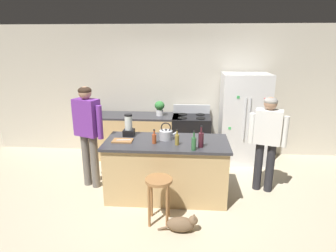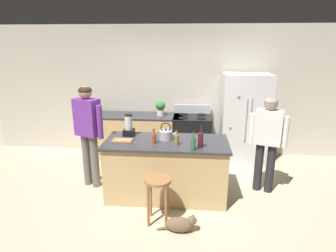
{
  "view_description": "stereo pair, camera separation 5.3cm",
  "coord_description": "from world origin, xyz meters",
  "px_view_note": "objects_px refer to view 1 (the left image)",
  "views": [
    {
      "loc": [
        0.32,
        -4.03,
        2.34
      ],
      "look_at": [
        0.0,
        0.3,
        1.06
      ],
      "focal_mm": 30.35,
      "sensor_mm": 36.0,
      "label": 1
    },
    {
      "loc": [
        0.38,
        -4.03,
        2.34
      ],
      "look_at": [
        0.0,
        0.3,
        1.06
      ],
      "focal_mm": 30.35,
      "sensor_mm": 36.0,
      "label": 2
    }
  ],
  "objects_px": {
    "cat": "(182,224)",
    "bottle_wine": "(201,139)",
    "stove_range": "(191,137)",
    "bottle_olive_oil": "(194,143)",
    "person_by_island_left": "(88,128)",
    "tea_kettle": "(166,134)",
    "chef_knife": "(124,140)",
    "person_by_sink_right": "(267,136)",
    "blender_appliance": "(129,127)",
    "potted_plant": "(160,107)",
    "bottle_vinegar": "(177,139)",
    "bar_stool": "(159,188)",
    "bottle_cooking_sauce": "(154,138)",
    "kitchen_island": "(167,169)",
    "refrigerator": "(243,119)",
    "cutting_board": "(123,141)"
  },
  "relations": [
    {
      "from": "cat",
      "to": "bottle_wine",
      "type": "xyz_separation_m",
      "value": [
        0.24,
        0.68,
        0.92
      ]
    },
    {
      "from": "stove_range",
      "to": "bottle_olive_oil",
      "type": "relative_size",
      "value": 3.96
    },
    {
      "from": "person_by_island_left",
      "to": "tea_kettle",
      "type": "xyz_separation_m",
      "value": [
        1.28,
        -0.14,
        -0.04
      ]
    },
    {
      "from": "chef_knife",
      "to": "person_by_sink_right",
      "type": "bearing_deg",
      "value": -0.95
    },
    {
      "from": "person_by_island_left",
      "to": "blender_appliance",
      "type": "relative_size",
      "value": 4.82
    },
    {
      "from": "stove_range",
      "to": "person_by_island_left",
      "type": "xyz_separation_m",
      "value": [
        -1.67,
        -1.3,
        0.56
      ]
    },
    {
      "from": "bottle_olive_oil",
      "to": "tea_kettle",
      "type": "xyz_separation_m",
      "value": [
        -0.42,
        0.42,
        -0.02
      ]
    },
    {
      "from": "person_by_island_left",
      "to": "person_by_sink_right",
      "type": "relative_size",
      "value": 1.09
    },
    {
      "from": "chef_knife",
      "to": "blender_appliance",
      "type": "bearing_deg",
      "value": 75.57
    },
    {
      "from": "potted_plant",
      "to": "bottle_vinegar",
      "type": "height_order",
      "value": "potted_plant"
    },
    {
      "from": "bottle_olive_oil",
      "to": "tea_kettle",
      "type": "distance_m",
      "value": 0.6
    },
    {
      "from": "bottle_olive_oil",
      "to": "person_by_sink_right",
      "type": "bearing_deg",
      "value": 28.78
    },
    {
      "from": "bar_stool",
      "to": "tea_kettle",
      "type": "relative_size",
      "value": 2.33
    },
    {
      "from": "bottle_wine",
      "to": "bottle_olive_oil",
      "type": "height_order",
      "value": "bottle_wine"
    },
    {
      "from": "cat",
      "to": "bottle_vinegar",
      "type": "relative_size",
      "value": 2.2
    },
    {
      "from": "stove_range",
      "to": "bottle_cooking_sauce",
      "type": "distance_m",
      "value": 1.8
    },
    {
      "from": "person_by_sink_right",
      "to": "chef_knife",
      "type": "bearing_deg",
      "value": -170.95
    },
    {
      "from": "person_by_sink_right",
      "to": "kitchen_island",
      "type": "bearing_deg",
      "value": -169.3
    },
    {
      "from": "kitchen_island",
      "to": "bottle_cooking_sauce",
      "type": "height_order",
      "value": "bottle_cooking_sauce"
    },
    {
      "from": "stove_range",
      "to": "potted_plant",
      "type": "height_order",
      "value": "potted_plant"
    },
    {
      "from": "cat",
      "to": "kitchen_island",
      "type": "bearing_deg",
      "value": 106.71
    },
    {
      "from": "person_by_sink_right",
      "to": "potted_plant",
      "type": "relative_size",
      "value": 5.18
    },
    {
      "from": "blender_appliance",
      "to": "bottle_olive_oil",
      "type": "distance_m",
      "value": 1.17
    },
    {
      "from": "bar_stool",
      "to": "blender_appliance",
      "type": "height_order",
      "value": "blender_appliance"
    },
    {
      "from": "stove_range",
      "to": "tea_kettle",
      "type": "distance_m",
      "value": 1.58
    },
    {
      "from": "bottle_olive_oil",
      "to": "tea_kettle",
      "type": "height_order",
      "value": "bottle_olive_oil"
    },
    {
      "from": "person_by_sink_right",
      "to": "person_by_island_left",
      "type": "bearing_deg",
      "value": -178.65
    },
    {
      "from": "person_by_sink_right",
      "to": "blender_appliance",
      "type": "height_order",
      "value": "person_by_sink_right"
    },
    {
      "from": "bottle_vinegar",
      "to": "bottle_wine",
      "type": "distance_m",
      "value": 0.35
    },
    {
      "from": "person_by_sink_right",
      "to": "bottle_olive_oil",
      "type": "bearing_deg",
      "value": -151.22
    },
    {
      "from": "cat",
      "to": "bottle_vinegar",
      "type": "height_order",
      "value": "bottle_vinegar"
    },
    {
      "from": "bottle_cooking_sauce",
      "to": "stove_range",
      "type": "bearing_deg",
      "value": 71.18
    },
    {
      "from": "refrigerator",
      "to": "bottle_cooking_sauce",
      "type": "bearing_deg",
      "value": -134.51
    },
    {
      "from": "cutting_board",
      "to": "potted_plant",
      "type": "bearing_deg",
      "value": 76.12
    },
    {
      "from": "person_by_sink_right",
      "to": "bottle_cooking_sauce",
      "type": "distance_m",
      "value": 1.78
    },
    {
      "from": "person_by_sink_right",
      "to": "bottle_olive_oil",
      "type": "relative_size",
      "value": 5.63
    },
    {
      "from": "potted_plant",
      "to": "bottle_vinegar",
      "type": "bearing_deg",
      "value": -75.85
    },
    {
      "from": "cutting_board",
      "to": "chef_knife",
      "type": "xyz_separation_m",
      "value": [
        0.02,
        0.0,
        0.01
      ]
    },
    {
      "from": "person_by_island_left",
      "to": "cat",
      "type": "xyz_separation_m",
      "value": [
        1.56,
        -1.12,
        -0.92
      ]
    },
    {
      "from": "cat",
      "to": "bottle_wine",
      "type": "bearing_deg",
      "value": 70.63
    },
    {
      "from": "bottle_cooking_sauce",
      "to": "bottle_wine",
      "type": "xyz_separation_m",
      "value": [
        0.68,
        -0.11,
        0.04
      ]
    },
    {
      "from": "person_by_sink_right",
      "to": "bottle_cooking_sauce",
      "type": "height_order",
      "value": "person_by_sink_right"
    },
    {
      "from": "blender_appliance",
      "to": "person_by_island_left",
      "type": "bearing_deg",
      "value": 179.29
    },
    {
      "from": "kitchen_island",
      "to": "cutting_board",
      "type": "bearing_deg",
      "value": -175.18
    },
    {
      "from": "stove_range",
      "to": "bottle_vinegar",
      "type": "relative_size",
      "value": 4.63
    },
    {
      "from": "potted_plant",
      "to": "bottle_olive_oil",
      "type": "xyz_separation_m",
      "value": [
        0.67,
        -1.89,
        -0.07
      ]
    },
    {
      "from": "kitchen_island",
      "to": "cutting_board",
      "type": "xyz_separation_m",
      "value": [
        -0.66,
        -0.06,
        0.46
      ]
    },
    {
      "from": "bar_stool",
      "to": "person_by_island_left",
      "type": "bearing_deg",
      "value": 143.2
    },
    {
      "from": "refrigerator",
      "to": "potted_plant",
      "type": "distance_m",
      "value": 1.69
    },
    {
      "from": "blender_appliance",
      "to": "person_by_sink_right",
      "type": "bearing_deg",
      "value": 1.98
    }
  ]
}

